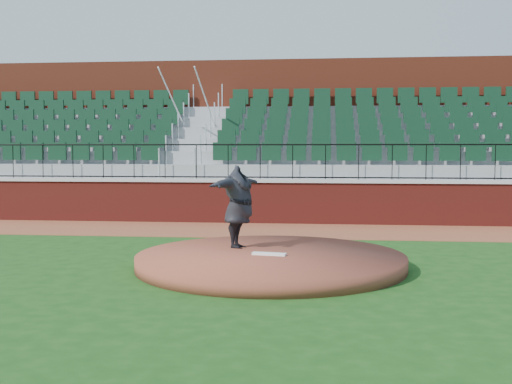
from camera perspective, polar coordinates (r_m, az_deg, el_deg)
ground at (r=11.61m, az=-0.81°, el=-6.93°), size 90.00×90.00×0.00m
warning_track at (r=16.92m, az=1.43°, el=-3.46°), size 34.00×3.20×0.01m
field_wall at (r=18.44m, az=1.85°, el=-0.98°), size 34.00×0.35×1.20m
wall_cap at (r=18.39m, az=1.85°, el=1.03°), size 34.00×0.45×0.10m
wall_railing at (r=18.37m, az=1.86°, el=2.75°), size 34.00×0.05×1.00m
seating_stands at (r=21.09m, az=2.42°, el=4.26°), size 34.00×5.10×4.60m
concourse_wall at (r=23.89m, az=2.87°, el=5.31°), size 34.00×0.50×5.50m
pitchers_mound at (r=11.69m, az=1.32°, el=-6.24°), size 4.95×4.95×0.25m
pitching_rubber at (r=11.55m, az=1.20°, el=-5.62°), size 0.64×0.26×0.04m
pitcher at (r=12.29m, az=-1.59°, el=-1.34°), size 1.12×2.06×1.62m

